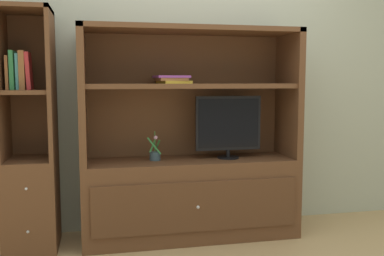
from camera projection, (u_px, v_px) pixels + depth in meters
ground_plane at (202, 255)px, 3.11m from camera, size 8.00×8.00×0.00m
painted_rear_wall at (182, 60)px, 3.68m from camera, size 6.00×0.10×2.80m
media_console at (190, 173)px, 3.45m from camera, size 1.66×0.51×1.62m
tv_monitor at (228, 125)px, 3.45m from camera, size 0.52×0.17×0.49m
potted_plant at (155, 155)px, 3.38m from camera, size 0.10×0.12×0.22m
magazine_stack at (172, 79)px, 3.34m from camera, size 0.26×0.32×0.06m
bookshelf_tall at (31, 168)px, 3.19m from camera, size 0.37×0.46×1.74m
upright_book_row at (19, 71)px, 3.10m from camera, size 0.17×0.17×0.27m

